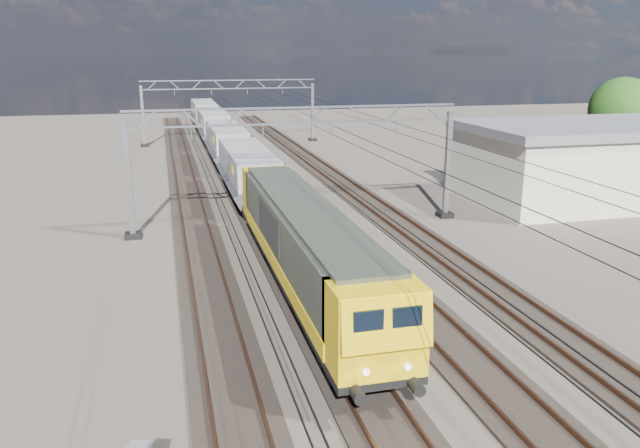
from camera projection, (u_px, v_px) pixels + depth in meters
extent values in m
plane|color=#2B2620|center=(314.00, 246.00, 33.55)|extent=(160.00, 160.00, 0.00)
cube|color=black|center=(201.00, 254.00, 32.12)|extent=(2.60, 140.00, 0.12)
cube|color=#553422|center=(187.00, 252.00, 31.90)|extent=(0.08, 140.00, 0.16)
cube|color=#553422|center=(215.00, 250.00, 32.24)|extent=(0.08, 140.00, 0.16)
cube|color=black|center=(278.00, 248.00, 33.06)|extent=(2.60, 140.00, 0.12)
cube|color=#553422|center=(264.00, 246.00, 32.85)|extent=(0.08, 140.00, 0.16)
cube|color=#553422|center=(291.00, 244.00, 33.19)|extent=(0.08, 140.00, 0.16)
cube|color=black|center=(350.00, 243.00, 34.00)|extent=(2.60, 140.00, 0.12)
cube|color=#553422|center=(337.00, 241.00, 33.79)|extent=(0.08, 140.00, 0.16)
cube|color=#553422|center=(362.00, 239.00, 34.13)|extent=(0.08, 140.00, 0.16)
cube|color=black|center=(418.00, 237.00, 34.94)|extent=(2.60, 140.00, 0.12)
cube|color=#553422|center=(406.00, 236.00, 34.73)|extent=(0.08, 140.00, 0.16)
cube|color=#553422|center=(430.00, 234.00, 35.07)|extent=(0.08, 140.00, 0.16)
cube|color=gray|center=(129.00, 180.00, 34.17)|extent=(0.30, 0.30, 6.60)
cube|color=gray|center=(448.00, 165.00, 38.64)|extent=(0.30, 0.30, 6.60)
cube|color=black|center=(133.00, 235.00, 35.01)|extent=(0.90, 0.90, 0.30)
cube|color=black|center=(445.00, 215.00, 39.48)|extent=(0.90, 0.90, 0.30)
cube|color=gray|center=(297.00, 108.00, 35.40)|extent=(19.30, 0.18, 0.12)
cube|color=gray|center=(297.00, 123.00, 35.64)|extent=(19.30, 0.18, 0.12)
cube|color=gray|center=(147.00, 119.00, 33.56)|extent=(1.03, 0.10, 0.94)
cube|color=gray|center=(191.00, 118.00, 34.12)|extent=(1.03, 0.10, 0.94)
cube|color=gray|center=(235.00, 117.00, 34.68)|extent=(1.03, 0.10, 0.94)
cube|color=gray|center=(277.00, 116.00, 35.24)|extent=(1.03, 0.10, 0.94)
cube|color=gray|center=(318.00, 115.00, 35.80)|extent=(1.03, 0.10, 0.94)
cube|color=gray|center=(357.00, 114.00, 36.36)|extent=(1.03, 0.10, 0.94)
cube|color=gray|center=(395.00, 113.00, 36.92)|extent=(1.03, 0.10, 0.94)
cube|color=gray|center=(432.00, 112.00, 37.48)|extent=(1.03, 0.10, 0.94)
cube|color=gray|center=(191.00, 132.00, 34.31)|extent=(0.06, 0.06, 0.65)
cube|color=gray|center=(263.00, 130.00, 35.26)|extent=(0.06, 0.06, 0.65)
cube|color=gray|center=(331.00, 128.00, 36.20)|extent=(0.06, 0.06, 0.65)
cube|color=gray|center=(396.00, 126.00, 37.14)|extent=(0.06, 0.06, 0.65)
cube|color=gray|center=(143.00, 116.00, 67.81)|extent=(0.30, 0.30, 6.60)
cube|color=gray|center=(312.00, 112.00, 72.28)|extent=(0.30, 0.30, 6.60)
cube|color=black|center=(145.00, 145.00, 68.65)|extent=(0.90, 0.90, 0.30)
cube|color=black|center=(313.00, 140.00, 73.12)|extent=(0.90, 0.90, 0.30)
cube|color=gray|center=(229.00, 80.00, 69.04)|extent=(19.30, 0.18, 0.12)
cube|color=gray|center=(229.00, 89.00, 69.28)|extent=(19.30, 0.18, 0.12)
cube|color=gray|center=(152.00, 85.00, 67.20)|extent=(1.03, 0.10, 0.94)
cube|color=gray|center=(175.00, 85.00, 67.76)|extent=(1.03, 0.10, 0.94)
cube|color=gray|center=(197.00, 85.00, 68.32)|extent=(1.03, 0.10, 0.94)
cube|color=gray|center=(218.00, 85.00, 68.88)|extent=(1.03, 0.10, 0.94)
cube|color=gray|center=(240.00, 84.00, 69.44)|extent=(1.03, 0.10, 0.94)
cube|color=gray|center=(261.00, 84.00, 70.00)|extent=(1.03, 0.10, 0.94)
cube|color=gray|center=(282.00, 84.00, 70.56)|extent=(1.03, 0.10, 0.94)
cube|color=gray|center=(302.00, 83.00, 71.12)|extent=(1.03, 0.10, 0.94)
cube|color=gray|center=(174.00, 92.00, 67.95)|extent=(0.06, 0.06, 0.65)
cube|color=gray|center=(211.00, 92.00, 68.90)|extent=(0.06, 0.06, 0.65)
cube|color=gray|center=(247.00, 91.00, 69.84)|extent=(0.06, 0.06, 0.65)
cube|color=gray|center=(282.00, 91.00, 70.78)|extent=(0.06, 0.06, 0.65)
cylinder|color=black|center=(188.00, 130.00, 38.14)|extent=(0.03, 140.00, 0.03)
cylinder|color=black|center=(188.00, 122.00, 38.01)|extent=(0.03, 140.00, 0.03)
cylinder|color=black|center=(253.00, 128.00, 39.08)|extent=(0.03, 140.00, 0.03)
cylinder|color=black|center=(253.00, 120.00, 38.95)|extent=(0.03, 140.00, 0.03)
cylinder|color=black|center=(315.00, 126.00, 40.02)|extent=(0.03, 140.00, 0.03)
cylinder|color=black|center=(315.00, 118.00, 39.89)|extent=(0.03, 140.00, 0.03)
cylinder|color=black|center=(374.00, 124.00, 40.96)|extent=(0.03, 140.00, 0.03)
cylinder|color=black|center=(374.00, 117.00, 40.83)|extent=(0.03, 140.00, 0.03)
cube|color=black|center=(348.00, 344.00, 20.71)|extent=(2.20, 3.60, 0.60)
cube|color=black|center=(277.00, 236.00, 32.86)|extent=(2.20, 3.60, 0.60)
cube|color=black|center=(305.00, 269.00, 26.68)|extent=(2.65, 20.00, 0.25)
cube|color=black|center=(305.00, 277.00, 26.78)|extent=(2.20, 4.50, 0.75)
cube|color=#2C3129|center=(304.00, 237.00, 26.30)|extent=(2.65, 17.00, 2.60)
cube|color=yellow|center=(273.00, 262.00, 26.25)|extent=(0.04, 17.00, 0.60)
cube|color=yellow|center=(335.00, 257.00, 26.89)|extent=(0.04, 17.00, 0.60)
cube|color=black|center=(268.00, 225.00, 26.82)|extent=(0.05, 5.00, 1.40)
cube|color=black|center=(329.00, 221.00, 27.46)|extent=(0.05, 5.00, 1.40)
cube|color=#2C3129|center=(304.00, 206.00, 25.94)|extent=(2.25, 18.00, 0.15)
cube|color=yellow|center=(375.00, 326.00, 17.80)|extent=(2.65, 1.80, 2.60)
cube|color=yellow|center=(386.00, 324.00, 16.78)|extent=(2.60, 0.46, 1.52)
cube|color=black|center=(368.00, 324.00, 16.53)|extent=(0.85, 0.08, 0.75)
cube|color=black|center=(407.00, 320.00, 16.79)|extent=(0.85, 0.08, 0.75)
cylinder|color=black|center=(358.00, 395.00, 16.85)|extent=(0.36, 0.50, 0.36)
cylinder|color=black|center=(417.00, 387.00, 17.25)|extent=(0.36, 0.50, 0.36)
cylinder|color=white|center=(366.00, 372.00, 16.84)|extent=(0.20, 0.08, 0.20)
cylinder|color=white|center=(408.00, 367.00, 17.13)|extent=(0.20, 0.08, 0.20)
cube|color=yellow|center=(268.00, 192.00, 34.81)|extent=(2.65, 1.80, 2.60)
cube|color=yellow|center=(265.00, 180.00, 35.56)|extent=(2.60, 0.46, 1.52)
cube|color=black|center=(256.00, 178.00, 35.50)|extent=(0.85, 0.08, 0.75)
cube|color=black|center=(275.00, 177.00, 35.76)|extent=(0.85, 0.08, 0.75)
cylinder|color=black|center=(251.00, 212.00, 36.10)|extent=(0.36, 0.50, 0.36)
cylinder|color=black|center=(280.00, 210.00, 36.50)|extent=(0.36, 0.50, 0.36)
cylinder|color=white|center=(255.00, 202.00, 35.91)|extent=(0.20, 0.08, 0.20)
cylinder|color=white|center=(276.00, 201.00, 36.19)|extent=(0.20, 0.08, 0.20)
cube|color=black|center=(258.00, 207.00, 39.13)|extent=(2.20, 2.60, 0.55)
cube|color=black|center=(240.00, 179.00, 47.54)|extent=(2.20, 2.60, 0.55)
cube|color=black|center=(248.00, 187.00, 43.24)|extent=(2.40, 13.00, 0.20)
cube|color=gray|center=(247.00, 162.00, 42.78)|extent=(2.80, 12.00, 1.80)
cube|color=#404246|center=(234.00, 181.00, 42.89)|extent=(1.48, 12.00, 1.36)
cube|color=#404246|center=(262.00, 179.00, 43.33)|extent=(1.48, 12.00, 1.36)
cube|color=yellow|center=(232.00, 169.00, 39.61)|extent=(0.04, 1.20, 0.50)
cube|color=black|center=(233.00, 167.00, 52.40)|extent=(2.20, 2.60, 0.55)
cube|color=black|center=(222.00, 151.00, 60.81)|extent=(2.20, 2.60, 0.55)
cube|color=black|center=(227.00, 155.00, 56.50)|extent=(2.40, 13.00, 0.20)
cube|color=gray|center=(226.00, 136.00, 56.04)|extent=(2.80, 12.00, 1.80)
cube|color=#404246|center=(216.00, 150.00, 56.16)|extent=(1.48, 12.00, 1.36)
cube|color=#404246|center=(237.00, 149.00, 56.60)|extent=(1.48, 12.00, 1.36)
cube|color=yellow|center=(213.00, 140.00, 52.88)|extent=(0.04, 1.20, 0.50)
cube|color=black|center=(217.00, 144.00, 65.66)|extent=(2.20, 2.60, 0.55)
cube|color=black|center=(211.00, 133.00, 74.07)|extent=(2.20, 2.60, 0.55)
cube|color=black|center=(214.00, 135.00, 69.77)|extent=(2.40, 13.00, 0.20)
cube|color=gray|center=(213.00, 120.00, 69.31)|extent=(2.80, 12.00, 1.80)
cube|color=#404246|center=(205.00, 131.00, 69.42)|extent=(1.48, 12.00, 1.36)
cube|color=#404246|center=(222.00, 131.00, 69.87)|extent=(1.48, 12.00, 1.36)
cube|color=yellow|center=(202.00, 122.00, 66.15)|extent=(0.04, 1.20, 0.50)
cube|color=black|center=(207.00, 128.00, 78.93)|extent=(2.20, 2.60, 0.55)
cube|color=black|center=(203.00, 121.00, 87.34)|extent=(2.20, 2.60, 0.55)
cube|color=black|center=(205.00, 122.00, 83.04)|extent=(2.40, 13.00, 0.20)
cube|color=gray|center=(204.00, 109.00, 82.58)|extent=(2.80, 12.00, 1.80)
cube|color=#404246|center=(197.00, 118.00, 82.69)|extent=(1.48, 12.00, 1.36)
cube|color=#404246|center=(212.00, 118.00, 83.14)|extent=(1.48, 12.00, 1.36)
cube|color=yellow|center=(194.00, 110.00, 79.42)|extent=(0.04, 1.20, 0.50)
cube|color=beige|center=(598.00, 166.00, 43.69)|extent=(18.00, 10.00, 4.80)
cube|color=slate|center=(603.00, 127.00, 42.97)|extent=(18.60, 10.60, 0.60)
cylinder|color=#3E2D1C|center=(617.00, 151.00, 53.17)|extent=(0.70, 0.70, 3.87)
sphere|color=#14390F|center=(622.00, 110.00, 52.24)|extent=(5.42, 5.42, 5.42)
sphere|color=#14390F|center=(640.00, 120.00, 51.98)|extent=(3.87, 3.87, 3.87)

